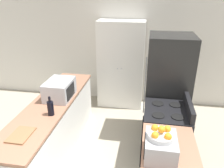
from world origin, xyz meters
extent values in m
cube|color=silver|center=(0.00, 3.46, 1.30)|extent=(7.00, 0.06, 2.60)
cube|color=silver|center=(-0.86, 1.35, 0.42)|extent=(0.58, 2.45, 0.83)
cube|color=#9E6B51|center=(-0.86, 1.35, 0.89)|extent=(0.60, 2.50, 0.04)
cube|color=#9E6B51|center=(0.86, 0.58, 0.89)|extent=(0.60, 0.95, 0.04)
cube|color=white|center=(-0.02, 3.17, 0.95)|extent=(0.99, 0.48, 1.90)
sphere|color=#B2B2B7|center=(-0.06, 2.92, 0.95)|extent=(0.03, 0.03, 0.03)
sphere|color=#B2B2B7|center=(0.02, 2.92, 0.95)|extent=(0.03, 0.03, 0.03)
cube|color=black|center=(0.88, 1.43, 0.45)|extent=(0.64, 0.71, 0.90)
cube|color=black|center=(0.55, 1.43, 0.34)|extent=(0.02, 0.62, 0.50)
cube|color=black|center=(1.17, 1.43, 0.98)|extent=(0.06, 0.67, 0.16)
cylinder|color=black|center=(0.75, 1.26, 0.91)|extent=(0.17, 0.17, 0.01)
cylinder|color=black|center=(0.75, 1.60, 0.91)|extent=(0.17, 0.17, 0.01)
cylinder|color=black|center=(1.00, 1.26, 0.91)|extent=(0.17, 0.17, 0.01)
cylinder|color=black|center=(1.00, 1.60, 0.91)|extent=(0.17, 0.17, 0.01)
cube|color=black|center=(0.92, 2.18, 0.92)|extent=(0.72, 0.71, 1.83)
cylinder|color=gray|center=(0.54, 1.98, 1.01)|extent=(0.02, 0.02, 1.01)
cube|color=#B2B2B7|center=(-0.78, 1.55, 1.05)|extent=(0.38, 0.51, 0.28)
cube|color=black|center=(-0.58, 1.52, 1.05)|extent=(0.01, 0.32, 0.20)
cylinder|color=black|center=(-0.70, 1.04, 1.00)|extent=(0.09, 0.09, 0.20)
cylinder|color=black|center=(-0.70, 1.04, 1.14)|extent=(0.03, 0.03, 0.07)
cube|color=#939399|center=(0.74, 0.47, 1.01)|extent=(0.32, 0.39, 0.22)
cube|color=black|center=(0.58, 0.47, 1.01)|extent=(0.01, 0.27, 0.13)
cylinder|color=silver|center=(0.74, 0.48, 1.15)|extent=(0.27, 0.27, 0.05)
sphere|color=orange|center=(0.80, 0.54, 1.19)|extent=(0.07, 0.07, 0.07)
sphere|color=orange|center=(0.67, 0.54, 1.19)|extent=(0.07, 0.07, 0.07)
sphere|color=orange|center=(0.67, 0.42, 1.19)|extent=(0.07, 0.07, 0.07)
sphere|color=orange|center=(0.80, 0.42, 1.19)|extent=(0.07, 0.07, 0.07)
sphere|color=orange|center=(0.74, 0.48, 1.22)|extent=(0.07, 0.07, 0.07)
cube|color=#8E6642|center=(-0.86, 0.54, 0.91)|extent=(0.23, 0.32, 0.02)
camera|label=1|loc=(0.56, -1.36, 2.48)|focal=35.00mm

